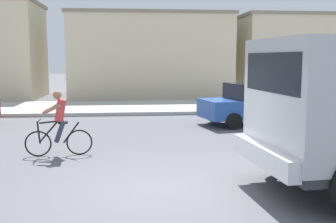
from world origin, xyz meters
name	(u,v)px	position (x,y,z in m)	size (l,w,h in m)	color
ground_plane	(163,189)	(0.00, 0.00, 0.00)	(120.00, 120.00, 0.00)	#56565B
sidewalk_far	(142,107)	(0.00, 12.68, 0.08)	(80.00, 5.00, 0.16)	#ADADA8
cyclist	(59,123)	(-2.48, 2.97, 0.86)	(1.73, 0.50, 1.72)	black
car_white_mid	(254,103)	(4.16, 7.47, 0.82)	(4.27, 2.53, 1.60)	#234C9E
building_mid_block	(149,56)	(0.77, 19.78, 2.70)	(10.36, 6.86, 5.39)	beige
building_corner_right	(307,56)	(12.31, 20.74, 2.72)	(11.00, 8.07, 5.43)	beige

